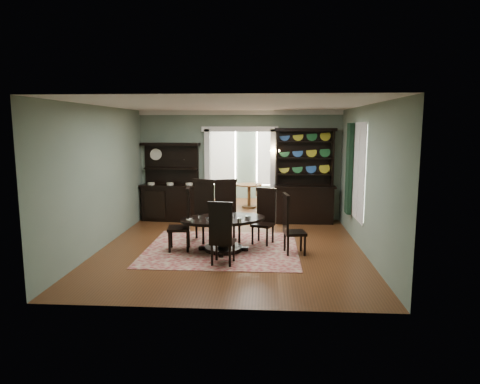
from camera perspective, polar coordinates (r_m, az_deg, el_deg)
The scene contains 19 objects.
room at distance 8.86m, azimuth -1.23°, elevation 2.29°, with size 5.51×6.01×3.01m.
parlor at distance 14.32m, azimuth 0.65°, elevation 4.51°, with size 3.51×3.50×3.01m.
doorway_trim at distance 11.79m, azimuth -0.00°, elevation 4.10°, with size 2.08×0.25×2.57m.
right_window at distance 9.90m, azimuth 14.97°, elevation 2.81°, with size 0.15×1.47×2.12m.
wall_sconce at distance 11.60m, azimuth 4.66°, elevation 5.34°, with size 0.27×0.21×0.21m.
rug at distance 9.15m, azimuth -2.42°, elevation -7.55°, with size 3.18×2.87×0.01m, color maroon.
dining_table at distance 8.89m, azimuth -2.23°, elevation -4.82°, with size 2.10×2.10×0.70m.
centerpiece at distance 8.76m, azimuth -2.46°, elevation -3.18°, with size 1.34×0.86×0.22m.
chair_far_left at distance 9.69m, azimuth -5.09°, elevation -2.23°, with size 0.65×0.63×1.40m.
chair_far_mid at distance 9.65m, azimuth -1.77°, elevation -2.25°, with size 0.66×0.65×1.39m.
chair_far_right at distance 9.47m, azimuth 3.32°, elevation -3.00°, with size 0.58×0.57×1.23m.
chair_end_left at distance 8.95m, azimuth -7.44°, elevation -3.40°, with size 0.52×0.54×1.34m.
chair_end_right at distance 8.70m, azimuth 6.67°, elevation -4.08°, with size 0.50×0.52×1.24m.
chair_near at distance 7.92m, azimuth -2.47°, elevation -5.36°, with size 0.51×0.49×1.23m.
sideboard at distance 11.92m, azimuth -9.19°, elevation -0.19°, with size 1.67×0.72×2.13m.
welsh_dresser at distance 11.62m, azimuth 8.55°, elevation 0.45°, with size 1.63×0.62×2.53m.
parlor_table at distance 13.60m, azimuth 1.22°, elevation -0.05°, with size 0.82×0.82×0.76m.
parlor_chair_left at distance 13.77m, azimuth -1.66°, elevation -0.03°, with size 0.41×0.40×0.88m.
parlor_chair_right at distance 13.52m, azimuth 2.61°, elevation -0.17°, with size 0.38×0.38×0.90m.
Camera 1 is at (0.75, -8.73, 2.57)m, focal length 32.00 mm.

